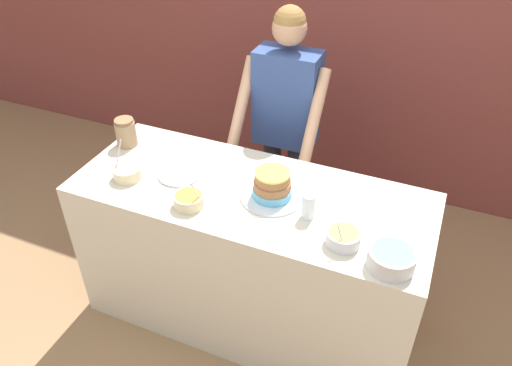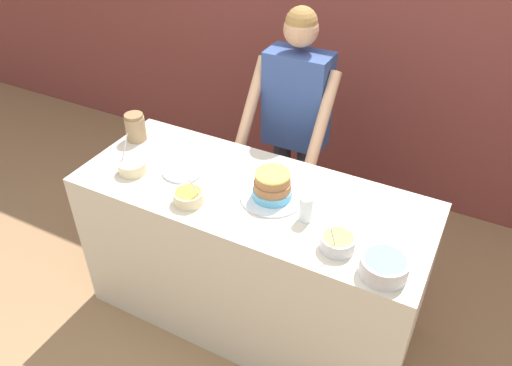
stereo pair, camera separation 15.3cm
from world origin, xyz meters
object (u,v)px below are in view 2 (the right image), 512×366
Objects in this scene: person_baker at (296,114)px; frosting_bowl_pink at (132,166)px; stoneware_jar at (135,127)px; ceramic_plate at (183,171)px; drinking_glass at (306,209)px; frosting_bowl_orange at (189,196)px; cake at (272,188)px; frosting_bowl_blue at (384,266)px; frosting_bowl_yellow at (338,242)px.

frosting_bowl_pink is at bearing -122.26° from person_baker.
person_baker reaches higher than stoneware_jar.
ceramic_plate is at bearing -112.77° from person_baker.
drinking_glass is 0.57× the size of ceramic_plate.
frosting_bowl_pink reaches higher than frosting_bowl_orange.
frosting_bowl_pink is at bearing -152.39° from ceramic_plate.
stoneware_jar is at bearing 160.49° from ceramic_plate.
drinking_glass is at bearing -10.35° from stoneware_jar.
stoneware_jar is at bearing 149.48° from frosting_bowl_orange.
stoneware_jar reaches higher than cake.
cake is at bearing 158.58° from frosting_bowl_blue.
person_baker is 0.79m from ceramic_plate.
frosting_bowl_orange is at bearing -98.64° from person_baker.
frosting_bowl_orange is 0.81× the size of ceramic_plate.
frosting_bowl_orange is at bearing -165.56° from drinking_glass.
stoneware_jar is (-0.19, 0.27, 0.04)m from frosting_bowl_pink.
frosting_bowl_orange is 0.94m from frosting_bowl_blue.
frosting_bowl_blue is 1.56m from stoneware_jar.
stoneware_jar reaches higher than frosting_bowl_blue.
cake is 0.39m from frosting_bowl_orange.
frosting_bowl_blue is at bearing -22.30° from drinking_glass.
frosting_bowl_orange is (-0.14, -0.92, -0.03)m from person_baker.
drinking_glass is (0.39, -0.78, 0.00)m from person_baker.
frosting_bowl_yellow is at bearing -2.45° from frosting_bowl_pink.
stoneware_jar is at bearing 166.33° from frosting_bowl_blue.
drinking_glass is at bearing -63.15° from person_baker.
person_baker is 7.28× the size of ceramic_plate.
frosting_bowl_orange is (0.39, -0.07, -0.00)m from frosting_bowl_pink.
stoneware_jar is (-1.30, 0.31, 0.04)m from frosting_bowl_yellow.
person_baker is 8.19× the size of frosting_bowl_pink.
drinking_glass is (0.20, -0.07, 0.00)m from cake.
frosting_bowl_yellow is at bearing -24.93° from cake.
frosting_bowl_pink is 1.09× the size of frosting_bowl_orange.
frosting_bowl_orange is 1.12× the size of stoneware_jar.
frosting_bowl_yellow is at bearing 165.56° from frosting_bowl_blue.
person_baker is at bearing 116.85° from drinking_glass.
frosting_bowl_orange is (-0.33, -0.21, -0.03)m from cake.
ceramic_plate is at bearing 168.61° from frosting_bowl_blue.
frosting_bowl_blue is (0.80, -0.94, -0.02)m from person_baker.
frosting_bowl_yellow is 0.22m from drinking_glass.
person_baker is at bearing 123.37° from frosting_bowl_yellow.
stoneware_jar is (-0.41, 0.15, 0.07)m from ceramic_plate.
drinking_glass is 0.70m from ceramic_plate.
frosting_bowl_orange is at bearing -10.76° from frosting_bowl_pink.
frosting_bowl_pink is 0.99× the size of frosting_bowl_blue.
frosting_bowl_orange reaches higher than frosting_bowl_yellow.
frosting_bowl_yellow is 1.34m from stoneware_jar.
person_baker reaches higher than frosting_bowl_yellow.
frosting_bowl_pink is at bearing 169.24° from frosting_bowl_orange.
drinking_glass is (0.93, 0.06, 0.03)m from frosting_bowl_pink.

